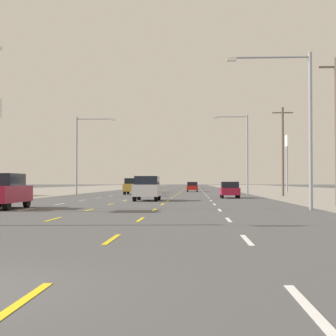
# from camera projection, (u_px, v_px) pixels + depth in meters

# --- Properties ---
(ground_plane) EXTENTS (572.00, 572.00, 0.00)m
(ground_plane) POSITION_uv_depth(u_px,v_px,m) (165.00, 193.00, 73.18)
(ground_plane) COLOR #4C4C4F
(lane_markings) EXTENTS (10.64, 227.60, 0.01)m
(lane_markings) POSITION_uv_depth(u_px,v_px,m) (175.00, 189.00, 111.62)
(lane_markings) COLOR white
(lane_markings) RESTS_ON ground
(signal_span_wire) EXTENTS (25.04, 0.53, 9.92)m
(signal_span_wire) POSITION_uv_depth(u_px,v_px,m) (86.00, 43.00, 17.91)
(signal_span_wire) COLOR brown
(signal_span_wire) RESTS_ON ground
(suv_far_left_nearest) EXTENTS (1.98, 4.90, 1.98)m
(suv_far_left_nearest) POSITION_uv_depth(u_px,v_px,m) (2.00, 191.00, 30.32)
(suv_far_left_nearest) COLOR maroon
(suv_far_left_nearest) RESTS_ON ground
(suv_center_turn_near) EXTENTS (1.98, 4.90, 1.98)m
(suv_center_turn_near) POSITION_uv_depth(u_px,v_px,m) (147.00, 188.00, 43.92)
(suv_center_turn_near) COLOR silver
(suv_center_turn_near) RESTS_ON ground
(hatchback_far_right_mid) EXTENTS (1.72, 3.90, 1.54)m
(hatchback_far_right_mid) POSITION_uv_depth(u_px,v_px,m) (230.00, 190.00, 51.32)
(hatchback_far_right_mid) COLOR maroon
(hatchback_far_right_mid) RESTS_ON ground
(suv_inner_left_midfar) EXTENTS (1.98, 4.90, 1.98)m
(suv_inner_left_midfar) POSITION_uv_depth(u_px,v_px,m) (133.00, 186.00, 66.68)
(suv_inner_left_midfar) COLOR #B28C33
(suv_inner_left_midfar) RESTS_ON ground
(suv_inner_left_far) EXTENTS (1.98, 4.90, 1.98)m
(suv_inner_left_far) POSITION_uv_depth(u_px,v_px,m) (144.00, 185.00, 79.53)
(suv_inner_left_far) COLOR #B28C33
(suv_inner_left_far) RESTS_ON ground
(hatchback_inner_right_farther) EXTENTS (1.72, 3.90, 1.54)m
(hatchback_inner_right_farther) POSITION_uv_depth(u_px,v_px,m) (192.00, 187.00, 85.16)
(hatchback_inner_right_farther) COLOR red
(hatchback_inner_right_farther) RESTS_ON ground
(sedan_inner_right_farthest) EXTENTS (1.80, 4.50, 1.46)m
(sedan_inner_right_farthest) POSITION_uv_depth(u_px,v_px,m) (192.00, 185.00, 127.73)
(sedan_inner_right_farthest) COLOR #235B2D
(sedan_inner_right_farthest) RESTS_ON ground
(hatchback_far_left_distant_a) EXTENTS (1.72, 3.90, 1.54)m
(hatchback_far_left_distant_a) POSITION_uv_depth(u_px,v_px,m) (148.00, 185.00, 129.95)
(hatchback_far_left_distant_a) COLOR red
(hatchback_far_left_distant_a) RESTS_ON ground
(pole_sign_right_row_2) EXTENTS (0.24, 1.97, 8.40)m
(pole_sign_right_row_2) POSITION_uv_depth(u_px,v_px,m) (287.00, 149.00, 79.76)
(pole_sign_right_row_2) COLOR gray
(pole_sign_right_row_2) RESTS_ON ground
(streetlight_right_row_0) EXTENTS (4.60, 0.26, 8.51)m
(streetlight_right_row_0) POSITION_uv_depth(u_px,v_px,m) (300.00, 116.00, 29.28)
(streetlight_right_row_0) COLOR gray
(streetlight_right_row_0) RESTS_ON ground
(streetlight_left_row_1) EXTENTS (4.72, 0.26, 9.30)m
(streetlight_left_row_1) POSITION_uv_depth(u_px,v_px,m) (81.00, 149.00, 64.98)
(streetlight_left_row_1) COLOR gray
(streetlight_left_row_1) RESTS_ON ground
(streetlight_right_row_1) EXTENTS (4.08, 0.26, 9.48)m
(streetlight_right_row_1) POSITION_uv_depth(u_px,v_px,m) (244.00, 148.00, 64.05)
(streetlight_right_row_1) COLOR gray
(streetlight_right_row_1) RESTS_ON ground
(utility_pole_right_row_1) EXTENTS (2.20, 0.26, 9.58)m
(utility_pole_right_row_1) POSITION_uv_depth(u_px,v_px,m) (283.00, 150.00, 58.48)
(utility_pole_right_row_1) COLOR brown
(utility_pole_right_row_1) RESTS_ON ground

